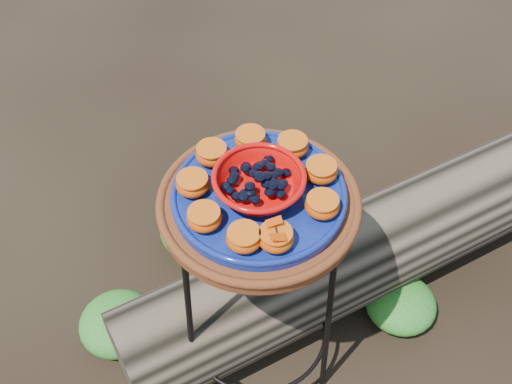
{
  "coord_description": "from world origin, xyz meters",
  "views": [
    {
      "loc": [
        -0.02,
        -0.93,
        1.84
      ],
      "look_at": [
        -0.01,
        0.0,
        0.76
      ],
      "focal_mm": 45.0,
      "sensor_mm": 36.0,
      "label": 1
    }
  ],
  "objects_px": {
    "terracotta_saucer": "(259,205)",
    "red_bowl": "(259,184)",
    "cobalt_plate": "(259,196)",
    "plant_stand": "(258,292)",
    "driftwood_log": "(367,249)"
  },
  "relations": [
    {
      "from": "cobalt_plate",
      "to": "red_bowl",
      "type": "xyz_separation_m",
      "value": [
        0.0,
        0.0,
        0.04
      ]
    },
    {
      "from": "red_bowl",
      "to": "driftwood_log",
      "type": "relative_size",
      "value": 0.12
    },
    {
      "from": "cobalt_plate",
      "to": "red_bowl",
      "type": "bearing_deg",
      "value": 0.0
    },
    {
      "from": "terracotta_saucer",
      "to": "cobalt_plate",
      "type": "height_order",
      "value": "cobalt_plate"
    },
    {
      "from": "plant_stand",
      "to": "red_bowl",
      "type": "relative_size",
      "value": 3.59
    },
    {
      "from": "plant_stand",
      "to": "cobalt_plate",
      "type": "relative_size",
      "value": 1.79
    },
    {
      "from": "terracotta_saucer",
      "to": "red_bowl",
      "type": "relative_size",
      "value": 2.33
    },
    {
      "from": "red_bowl",
      "to": "plant_stand",
      "type": "bearing_deg",
      "value": 0.0
    },
    {
      "from": "terracotta_saucer",
      "to": "plant_stand",
      "type": "bearing_deg",
      "value": 0.0
    },
    {
      "from": "terracotta_saucer",
      "to": "red_bowl",
      "type": "bearing_deg",
      "value": 0.0
    },
    {
      "from": "terracotta_saucer",
      "to": "driftwood_log",
      "type": "bearing_deg",
      "value": 37.59
    },
    {
      "from": "plant_stand",
      "to": "driftwood_log",
      "type": "xyz_separation_m",
      "value": [
        0.36,
        0.27,
        -0.19
      ]
    },
    {
      "from": "cobalt_plate",
      "to": "red_bowl",
      "type": "distance_m",
      "value": 0.04
    },
    {
      "from": "red_bowl",
      "to": "driftwood_log",
      "type": "xyz_separation_m",
      "value": [
        0.36,
        0.27,
        -0.63
      ]
    },
    {
      "from": "plant_stand",
      "to": "driftwood_log",
      "type": "height_order",
      "value": "plant_stand"
    }
  ]
}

